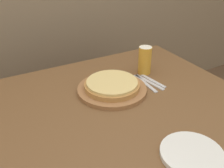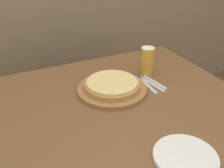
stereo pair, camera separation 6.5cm
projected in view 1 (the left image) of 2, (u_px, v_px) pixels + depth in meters
dining_table at (116, 165)px, 1.35m from camera, size 1.25×1.05×0.73m
pizza_on_board at (112, 87)px, 1.28m from camera, size 0.34×0.34×0.06m
beer_glass at (145, 59)px, 1.42m from camera, size 0.07×0.07×0.15m
dinner_plate at (192, 154)px, 0.90m from camera, size 0.22×0.22×0.02m
fork at (145, 83)px, 1.35m from camera, size 0.03×0.20×0.00m
dinner_knife at (149, 82)px, 1.36m from camera, size 0.05×0.20×0.00m
spoon at (153, 81)px, 1.37m from camera, size 0.04×0.17×0.00m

